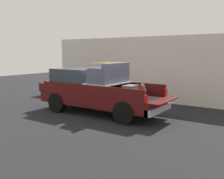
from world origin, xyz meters
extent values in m
plane|color=black|center=(0.00, 0.00, 0.00)|extent=(40.00, 40.00, 0.00)
cube|color=#470F0F|center=(0.00, 0.00, 0.63)|extent=(5.50, 1.92, 0.44)
cube|color=black|center=(-1.20, 0.00, 0.87)|extent=(2.80, 1.80, 0.04)
cube|color=#470F0F|center=(-1.20, 0.93, 1.10)|extent=(2.80, 0.06, 0.50)
cube|color=#470F0F|center=(-1.20, -0.93, 1.10)|extent=(2.80, 0.06, 0.50)
cube|color=#470F0F|center=(0.17, 0.00, 1.10)|extent=(0.06, 1.80, 0.50)
cube|color=#470F0F|center=(-2.88, 0.00, 0.87)|extent=(0.55, 1.80, 0.04)
cube|color=#B2B2B7|center=(-0.43, 0.00, 1.37)|extent=(1.25, 1.92, 0.04)
cube|color=#470F0F|center=(1.35, 0.00, 1.10)|extent=(2.30, 1.92, 0.50)
cube|color=#2D3842|center=(1.25, 0.00, 1.64)|extent=(1.94, 1.76, 0.57)
cube|color=#470F0F|center=(2.70, 0.00, 1.04)|extent=(0.40, 1.82, 0.38)
cube|color=#B2B2B7|center=(-2.72, 0.00, 0.53)|extent=(0.24, 1.92, 0.24)
cube|color=red|center=(-2.62, 0.88, 1.03)|extent=(0.06, 0.20, 0.28)
cube|color=red|center=(-2.62, -0.88, 1.03)|extent=(0.06, 0.20, 0.28)
cylinder|color=black|center=(1.75, 0.88, 0.43)|extent=(0.86, 0.30, 0.86)
cylinder|color=black|center=(1.75, -0.88, 0.43)|extent=(0.86, 0.30, 0.86)
cylinder|color=black|center=(-1.75, 0.88, 0.43)|extent=(0.86, 0.30, 0.86)
cylinder|color=black|center=(-1.75, -0.88, 0.43)|extent=(0.86, 0.30, 0.86)
cube|color=slate|center=(-1.74, 0.43, 1.12)|extent=(0.40, 0.55, 0.47)
cube|color=#505359|center=(-1.74, 0.43, 1.38)|extent=(0.44, 0.59, 0.05)
ellipsoid|color=maroon|center=(-1.97, -0.07, 1.15)|extent=(0.20, 0.32, 0.51)
ellipsoid|color=maroon|center=(-2.08, -0.07, 1.07)|extent=(0.09, 0.22, 0.23)
ellipsoid|color=#384728|center=(-1.75, -0.52, 1.14)|extent=(0.20, 0.37, 0.50)
ellipsoid|color=#384728|center=(-1.86, -0.52, 1.06)|extent=(0.09, 0.26, 0.22)
cube|color=#4C5166|center=(-0.43, 0.00, 1.60)|extent=(0.93, 1.85, 0.42)
cube|color=#4C5166|center=(-0.81, 0.00, 2.01)|extent=(0.16, 1.85, 0.40)
cube|color=#4C5166|center=(-0.38, 0.82, 1.92)|extent=(0.69, 0.20, 0.22)
cube|color=#4C5166|center=(-0.38, -0.82, 1.92)|extent=(0.69, 0.20, 0.22)
cube|color=yellow|center=(-0.43, 0.42, 2.22)|extent=(1.03, 0.03, 0.02)
cube|color=yellow|center=(-0.43, -0.42, 2.22)|extent=(1.03, 0.03, 0.02)
cube|color=silver|center=(0.31, -3.96, 1.75)|extent=(11.55, 0.36, 3.49)
cylinder|color=#2D2D33|center=(3.57, -3.07, 0.45)|extent=(0.56, 0.56, 0.90)
cylinder|color=#2D2D33|center=(3.57, -3.07, 0.94)|extent=(0.60, 0.60, 0.08)
camera|label=1|loc=(-6.59, 8.77, 2.62)|focal=41.16mm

